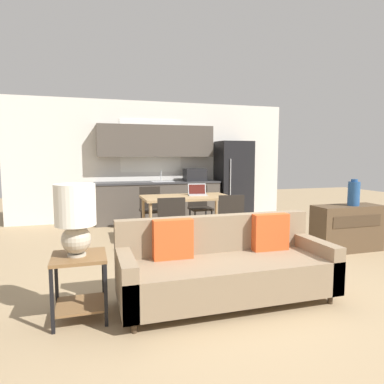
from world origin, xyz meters
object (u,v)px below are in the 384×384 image
Objects in this scene: dining_chair_far_left at (151,207)px; dining_chair_near_left at (170,223)px; dining_table at (186,200)px; laptop at (197,192)px; dining_chair_near_right at (229,219)px; couch at (225,267)px; table_lamp at (75,214)px; dining_chair_far_right at (200,205)px; vase at (354,193)px; credenza at (347,228)px; side_table at (80,276)px; refrigerator at (233,180)px.

dining_chair_near_left is at bearing -89.98° from dining_chair_far_left.
laptop is (0.23, 0.09, 0.12)m from dining_table.
dining_chair_near_right is at bearing -63.05° from laptop.
laptop reaches higher than dining_chair_near_right.
dining_chair_near_right reaches higher than couch.
table_lamp is 0.73× the size of dining_chair_far_right.
dining_chair_near_left and dining_chair_near_right have the same top height.
dining_chair_near_left is (-0.49, -0.82, -0.22)m from dining_table.
vase reaches higher than dining_chair_near_right.
dining_chair_near_left is 1.00× the size of dining_chair_far_left.
credenza is at bearing 171.40° from dining_chair_near_left.
dining_chair_far_left reaches higher than side_table.
couch is at bearing 72.67° from dining_chair_near_right.
dining_table is 2.57× the size of side_table.
table_lamp is at bearing 45.38° from dining_chair_near_right.
dining_chair_near_left reaches higher than credenza.
vase reaches higher than dining_chair_near_left.
dining_table is at bearing -147.53° from laptop.
vase is 0.46× the size of dining_chair_far_right.
side_table is 0.55× the size of credenza.
dining_chair_near_right is 1.51m from dining_chair_far_right.
dining_chair_far_left is (-2.69, 2.13, 0.14)m from credenza.
dining_chair_far_right is (0.48, 0.74, -0.22)m from dining_table.
couch is 1.70m from dining_chair_near_left.
dining_chair_far_left is 1.04m from laptop.
dining_chair_far_right reaches higher than credenza.
dining_chair_near_right is (-1.21, -2.58, -0.41)m from refrigerator.
dining_chair_far_right is at bearing -119.24° from dining_chair_near_left.
dining_chair_far_right is 2.42× the size of laptop.
side_table is at bearing 45.48° from dining_chair_near_right.
dining_chair_far_right is (-1.72, 2.10, 0.14)m from credenza.
couch is 5.94× the size of laptop.
vase is 0.46× the size of dining_chair_near_left.
credenza is at bearing -25.21° from laptop.
vase is at bearing 23.26° from couch.
side_table is 4.09m from credenza.
couch is 2.77m from credenza.
laptop is at bearing 143.86° from credenza.
side_table is 0.67× the size of dining_chair_near_right.
vase is 2.81m from dining_chair_far_right.
dining_chair_near_right is at bearing 161.30° from credenza.
laptop is (-2.04, 1.48, -0.08)m from vase.
dining_table is at bearing 82.92° from couch.
dining_chair_far_right reaches higher than couch.
dining_chair_near_left and dining_chair_far_left have the same top height.
dining_chair_near_left is 0.96m from dining_chair_near_right.
dining_chair_near_left reaches higher than dining_table.
dining_chair_far_right is 0.78m from laptop.
dining_chair_far_left is at bearing -154.38° from refrigerator.
dining_chair_far_right is at bearing 79.60° from laptop.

